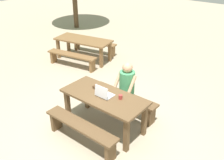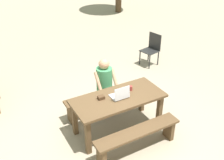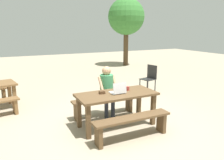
% 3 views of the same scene
% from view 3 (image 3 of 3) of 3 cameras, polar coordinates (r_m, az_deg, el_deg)
% --- Properties ---
extents(ground_plane, '(30.00, 30.00, 0.00)m').
position_cam_3_polar(ground_plane, '(5.24, 1.15, -11.58)').
color(ground_plane, tan).
extents(picnic_table_front, '(1.79, 0.81, 0.78)m').
position_cam_3_polar(picnic_table_front, '(5.00, 1.19, -4.73)').
color(picnic_table_front, brown).
rests_on(picnic_table_front, ground).
extents(bench_near, '(1.66, 0.30, 0.47)m').
position_cam_3_polar(bench_near, '(4.55, 5.23, -10.81)').
color(bench_near, brown).
rests_on(bench_near, ground).
extents(bench_far, '(1.66, 0.30, 0.47)m').
position_cam_3_polar(bench_far, '(5.69, -2.03, -5.75)').
color(bench_far, brown).
rests_on(bench_far, ground).
extents(laptop, '(0.32, 0.27, 0.26)m').
position_cam_3_polar(laptop, '(4.94, 1.59, -2.77)').
color(laptop, silver).
rests_on(laptop, picnic_table_front).
extents(small_pouch, '(0.12, 0.09, 0.06)m').
position_cam_3_polar(small_pouch, '(4.93, -2.59, -3.18)').
color(small_pouch, '#4C331E').
rests_on(small_pouch, picnic_table_front).
extents(coffee_mug, '(0.08, 0.08, 0.09)m').
position_cam_3_polar(coffee_mug, '(5.20, 4.03, -2.17)').
color(coffee_mug, '#99332D').
rests_on(coffee_mug, picnic_table_front).
extents(person_seated, '(0.45, 0.43, 1.28)m').
position_cam_3_polar(person_seated, '(5.57, -1.26, -1.72)').
color(person_seated, '#333847').
rests_on(person_seated, ground).
extents(plastic_chair, '(0.52, 0.52, 0.93)m').
position_cam_3_polar(plastic_chair, '(8.00, 9.56, 0.66)').
color(plastic_chair, '#262626').
rests_on(plastic_chair, ground).
extents(tree_left, '(2.13, 2.13, 3.93)m').
position_cam_3_polar(tree_left, '(13.46, 3.67, 15.81)').
color(tree_left, '#4C3823').
rests_on(tree_left, ground).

